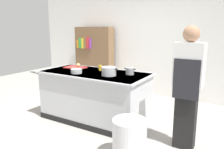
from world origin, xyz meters
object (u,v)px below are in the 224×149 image
(juice_cup, at_px, (100,68))
(bookshelf, at_px, (94,58))
(stock_pot, at_px, (109,71))
(mixing_bowl, at_px, (76,71))
(sauce_pan, at_px, (130,71))
(onion, at_px, (78,65))
(person_chef, at_px, (188,85))
(trash_bin, at_px, (129,140))

(juice_cup, bearing_deg, bookshelf, 128.65)
(stock_pot, xyz_separation_m, mixing_bowl, (-0.59, -0.14, -0.03))
(bookshelf, bearing_deg, sauce_pan, -40.59)
(juice_cup, bearing_deg, sauce_pan, -4.18)
(sauce_pan, relative_size, bookshelf, 0.12)
(juice_cup, height_order, bookshelf, bookshelf)
(onion, xyz_separation_m, mixing_bowl, (0.31, -0.43, -0.02))
(onion, bearing_deg, bookshelf, 115.18)
(person_chef, bearing_deg, onion, 62.86)
(juice_cup, height_order, person_chef, person_chef)
(trash_bin, relative_size, bookshelf, 0.32)
(stock_pot, relative_size, juice_cup, 3.09)
(onion, distance_m, trash_bin, 2.07)
(stock_pot, bearing_deg, sauce_pan, 44.38)
(sauce_pan, relative_size, juice_cup, 2.08)
(stock_pot, xyz_separation_m, person_chef, (1.30, -0.05, -0.06))
(onion, relative_size, sauce_pan, 0.35)
(sauce_pan, height_order, mixing_bowl, sauce_pan)
(person_chef, bearing_deg, sauce_pan, 55.27)
(sauce_pan, xyz_separation_m, bookshelf, (-1.91, 1.64, -0.11))
(mixing_bowl, relative_size, bookshelf, 0.11)
(onion, xyz_separation_m, sauce_pan, (1.16, -0.04, 0.00))
(sauce_pan, height_order, person_chef, person_chef)
(person_chef, height_order, bookshelf, person_chef)
(juice_cup, bearing_deg, onion, -178.96)
(mixing_bowl, height_order, person_chef, person_chef)
(onion, relative_size, person_chef, 0.04)
(onion, distance_m, juice_cup, 0.52)
(juice_cup, bearing_deg, person_chef, -11.89)
(onion, height_order, bookshelf, bookshelf)
(stock_pot, height_order, juice_cup, stock_pot)
(juice_cup, distance_m, person_chef, 1.71)
(onion, bearing_deg, juice_cup, 1.04)
(mixing_bowl, height_order, trash_bin, mixing_bowl)
(sauce_pan, height_order, juice_cup, sauce_pan)
(stock_pot, height_order, bookshelf, bookshelf)
(stock_pot, relative_size, sauce_pan, 1.49)
(trash_bin, xyz_separation_m, bookshelf, (-2.42, 2.64, 0.58))
(sauce_pan, distance_m, person_chef, 1.08)
(stock_pot, distance_m, trash_bin, 1.27)
(stock_pot, distance_m, mixing_bowl, 0.60)
(mixing_bowl, bearing_deg, stock_pot, 13.06)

